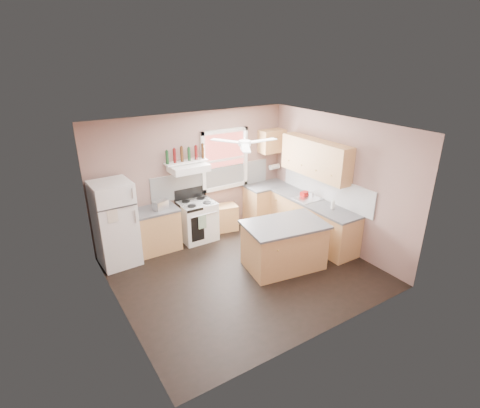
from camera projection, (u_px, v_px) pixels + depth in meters
floor at (244, 272)px, 7.02m from camera, size 4.50×4.50×0.00m
ceiling at (245, 128)px, 6.00m from camera, size 4.50×4.50×0.00m
wall_back at (194, 175)px, 8.10m from camera, size 4.50×0.05×2.70m
wall_right at (338, 183)px, 7.64m from camera, size 0.05×4.00×2.70m
wall_left at (112, 238)px, 5.39m from camera, size 0.05×4.00×2.70m
backsplash_back at (213, 180)px, 8.35m from camera, size 2.90×0.03×0.55m
backsplash_right at (325, 187)px, 7.92m from camera, size 0.03×2.60×0.55m
window_view at (224, 159)px, 8.34m from camera, size 1.00×0.02×1.20m
window_frame at (225, 160)px, 8.32m from camera, size 1.16×0.07×1.36m
refrigerator at (115, 224)px, 7.03m from camera, size 0.73×0.71×1.66m
base_cabinet_left at (156, 231)px, 7.67m from camera, size 0.90×0.60×0.86m
counter_left at (154, 210)px, 7.49m from camera, size 0.92×0.62×0.04m
toaster at (161, 205)px, 7.47m from camera, size 0.32×0.24×0.18m
stove at (197, 221)px, 8.11m from camera, size 0.74×0.64×0.86m
range_hood at (189, 168)px, 7.66m from camera, size 0.78×0.50×0.14m
bottle_shelf at (186, 162)px, 7.72m from camera, size 0.90×0.26×0.03m
cart at (224, 218)px, 8.58m from camera, size 0.63×0.48×0.57m
base_cabinet_corner at (267, 203)px, 9.06m from camera, size 1.00×0.60×0.86m
base_cabinet_right at (312, 222)px, 8.06m from camera, size 0.60×2.20×0.86m
counter_corner at (267, 185)px, 8.89m from camera, size 1.02×0.62×0.04m
counter_right at (314, 203)px, 7.88m from camera, size 0.62×2.22×0.04m
sink at (307, 199)px, 8.04m from camera, size 0.55×0.45×0.03m
faucet at (313, 194)px, 8.09m from camera, size 0.03×0.03×0.14m
upper_cabinet_right at (315, 158)px, 7.77m from camera, size 0.33×1.80×0.76m
upper_cabinet_corner at (272, 141)px, 8.70m from camera, size 0.60×0.33×0.52m
paper_towel at (274, 167)px, 9.03m from camera, size 0.26×0.12×0.12m
island at (284, 246)px, 7.06m from camera, size 1.52×1.09×0.86m
island_top at (285, 225)px, 6.89m from camera, size 1.61×1.18×0.04m
ceiling_fan_hub at (245, 143)px, 6.09m from camera, size 0.20×0.20×0.08m
soap_bottle at (333, 204)px, 7.47m from camera, size 0.08×0.09×0.22m
red_caddy at (304, 194)px, 8.17m from camera, size 0.20×0.16×0.10m
wine_bottles at (186, 154)px, 7.66m from camera, size 0.86×0.06×0.31m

